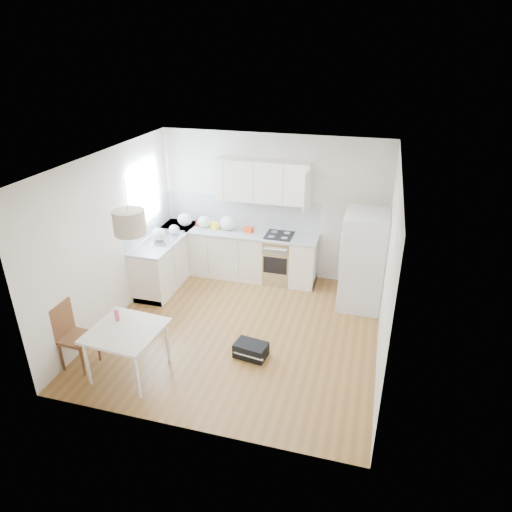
{
  "coord_description": "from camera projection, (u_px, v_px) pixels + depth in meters",
  "views": [
    {
      "loc": [
        1.84,
        -5.73,
        4.14
      ],
      "look_at": [
        0.14,
        0.4,
        1.13
      ],
      "focal_mm": 32.0,
      "sensor_mm": 36.0,
      "label": 1
    }
  ],
  "objects": [
    {
      "name": "snack_yellow",
      "position": [
        215.0,
        225.0,
        8.63
      ],
      "size": [
        0.21,
        0.19,
        0.12
      ],
      "primitive_type": "cube",
      "rotation": [
        0.0,
        0.0,
        -0.63
      ],
      "color": "yellow",
      "rests_on": "counter_back"
    },
    {
      "name": "dining_table",
      "position": [
        126.0,
        334.0,
        6.01
      ],
      "size": [
        0.96,
        0.96,
        0.71
      ],
      "rotation": [
        0.0,
        0.0,
        -0.07
      ],
      "color": "beige",
      "rests_on": "floor"
    },
    {
      "name": "drink_bottle",
      "position": [
        117.0,
        314.0,
        6.13
      ],
      "size": [
        0.07,
        0.07,
        0.21
      ],
      "primitive_type": "cylinder",
      "rotation": [
        0.0,
        0.0,
        0.17
      ],
      "color": "#DE3D6E",
      "rests_on": "dining_table"
    },
    {
      "name": "grocery_bag_e",
      "position": [
        159.0,
        234.0,
        8.08
      ],
      "size": [
        0.26,
        0.22,
        0.24
      ],
      "primitive_type": "ellipsoid",
      "color": "white",
      "rests_on": "counter_left"
    },
    {
      "name": "sink",
      "position": [
        164.0,
        238.0,
        8.25
      ],
      "size": [
        0.5,
        0.8,
        0.16
      ],
      "primitive_type": null,
      "color": "silver",
      "rests_on": "counter_left"
    },
    {
      "name": "floor",
      "position": [
        241.0,
        330.0,
        7.21
      ],
      "size": [
        4.2,
        4.2,
        0.0
      ],
      "primitive_type": "plane",
      "color": "brown",
      "rests_on": "ground"
    },
    {
      "name": "backsplash_back",
      "position": [
        242.0,
        211.0,
        8.66
      ],
      "size": [
        3.0,
        0.01,
        0.58
      ],
      "primitive_type": "cube",
      "color": "silver",
      "rests_on": "wall_back"
    },
    {
      "name": "grocery_bag_a",
      "position": [
        185.0,
        220.0,
        8.72
      ],
      "size": [
        0.28,
        0.24,
        0.25
      ],
      "primitive_type": "ellipsoid",
      "color": "white",
      "rests_on": "counter_back"
    },
    {
      "name": "range_oven",
      "position": [
        279.0,
        259.0,
        8.54
      ],
      "size": [
        0.5,
        0.61,
        0.88
      ],
      "primitive_type": null,
      "color": "silver",
      "rests_on": "floor"
    },
    {
      "name": "dining_chair",
      "position": [
        77.0,
        337.0,
        6.23
      ],
      "size": [
        0.43,
        0.43,
        0.96
      ],
      "primitive_type": null,
      "rotation": [
        0.0,
        0.0,
        -0.06
      ],
      "color": "#4F2917",
      "rests_on": "floor"
    },
    {
      "name": "wall_back",
      "position": [
        273.0,
        207.0,
        8.46
      ],
      "size": [
        4.2,
        0.0,
        4.2
      ],
      "primitive_type": "plane",
      "rotation": [
        1.57,
        0.0,
        0.0
      ],
      "color": "silver",
      "rests_on": "floor"
    },
    {
      "name": "counter_back",
      "position": [
        238.0,
        232.0,
        8.54
      ],
      "size": [
        3.02,
        0.64,
        0.04
      ],
      "primitive_type": "cube",
      "color": "#A9ACAE",
      "rests_on": "cabinets_back"
    },
    {
      "name": "cabinets_left",
      "position": [
        167.0,
        260.0,
        8.5
      ],
      "size": [
        0.6,
        1.8,
        0.88
      ],
      "primitive_type": "cube",
      "color": "white",
      "rests_on": "floor"
    },
    {
      "name": "gym_bag",
      "position": [
        251.0,
        350.0,
        6.57
      ],
      "size": [
        0.5,
        0.37,
        0.21
      ],
      "primitive_type": "cube",
      "rotation": [
        0.0,
        0.0,
        -0.15
      ],
      "color": "black",
      "rests_on": "floor"
    },
    {
      "name": "grocery_bag_d",
      "position": [
        174.0,
        229.0,
        8.37
      ],
      "size": [
        0.2,
        0.17,
        0.18
      ],
      "primitive_type": "ellipsoid",
      "color": "white",
      "rests_on": "counter_back"
    },
    {
      "name": "cabinets_back",
      "position": [
        238.0,
        254.0,
        8.73
      ],
      "size": [
        3.0,
        0.6,
        0.88
      ],
      "primitive_type": "cube",
      "color": "white",
      "rests_on": "floor"
    },
    {
      "name": "snack_red",
      "position": [
        200.0,
        223.0,
        8.76
      ],
      "size": [
        0.18,
        0.16,
        0.1
      ],
      "primitive_type": "cube",
      "rotation": [
        0.0,
        0.0,
        0.61
      ],
      "color": "red",
      "rests_on": "counter_back"
    },
    {
      "name": "upper_cabinets",
      "position": [
        263.0,
        181.0,
        8.13
      ],
      "size": [
        1.7,
        0.32,
        0.75
      ],
      "primitive_type": "cube",
      "color": "white",
      "rests_on": "wall_back"
    },
    {
      "name": "counter_left",
      "position": [
        165.0,
        237.0,
        8.3
      ],
      "size": [
        0.64,
        1.82,
        0.04
      ],
      "primitive_type": "cube",
      "color": "#A9ACAE",
      "rests_on": "cabinets_left"
    },
    {
      "name": "wall_left",
      "position": [
        111.0,
        238.0,
        7.13
      ],
      "size": [
        0.0,
        4.2,
        4.2
      ],
      "primitive_type": "plane",
      "rotation": [
        1.57,
        0.0,
        1.57
      ],
      "color": "silver",
      "rests_on": "floor"
    },
    {
      "name": "refrigerator",
      "position": [
        364.0,
        261.0,
        7.58
      ],
      "size": [
        0.81,
        0.83,
        1.66
      ],
      "primitive_type": null,
      "rotation": [
        0.0,
        0.0,
        0.0
      ],
      "color": "white",
      "rests_on": "floor"
    },
    {
      "name": "backsplash_left",
      "position": [
        149.0,
        220.0,
        8.24
      ],
      "size": [
        0.01,
        1.8,
        0.58
      ],
      "primitive_type": "cube",
      "color": "silver",
      "rests_on": "wall_left"
    },
    {
      "name": "grocery_bag_c",
      "position": [
        228.0,
        223.0,
        8.52
      ],
      "size": [
        0.32,
        0.27,
        0.28
      ],
      "primitive_type": "ellipsoid",
      "color": "white",
      "rests_on": "counter_back"
    },
    {
      "name": "snack_orange",
      "position": [
        249.0,
        230.0,
        8.45
      ],
      "size": [
        0.17,
        0.13,
        0.11
      ],
      "primitive_type": "cube",
      "rotation": [
        0.0,
        0.0,
        -0.19
      ],
      "color": "red",
      "rests_on": "counter_back"
    },
    {
      "name": "ceiling",
      "position": [
        238.0,
        161.0,
        6.05
      ],
      "size": [
        4.2,
        4.2,
        0.0
      ],
      "primitive_type": "plane",
      "rotation": [
        3.14,
        0.0,
        0.0
      ],
      "color": "white",
      "rests_on": "wall_back"
    },
    {
      "name": "wall_right",
      "position": [
        388.0,
        270.0,
        6.12
      ],
      "size": [
        0.0,
        4.2,
        4.2
      ],
      "primitive_type": "plane",
      "rotation": [
        1.57,
        0.0,
        -1.57
      ],
      "color": "silver",
      "rests_on": "floor"
    },
    {
      "name": "pendant_lamp",
      "position": [
        129.0,
        222.0,
        5.44
      ],
      "size": [
        0.46,
        0.46,
        0.3
      ],
      "primitive_type": "cylinder",
      "rotation": [
        0.0,
        0.0,
        0.2
      ],
      "color": "beige",
      "rests_on": "ceiling"
    },
    {
      "name": "window_glassblock",
      "position": [
        144.0,
        192.0,
        7.96
      ],
      "size": [
        0.02,
        1.0,
        1.0
      ],
      "primitive_type": "cube",
      "color": "#BFE0F9",
      "rests_on": "wall_left"
    },
    {
      "name": "grocery_bag_b",
      "position": [
        204.0,
        222.0,
        8.66
      ],
      "size": [
        0.25,
        0.21,
        0.23
      ],
      "primitive_type": "ellipsoid",
      "color": "white",
      "rests_on": "counter_back"
    }
  ]
}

